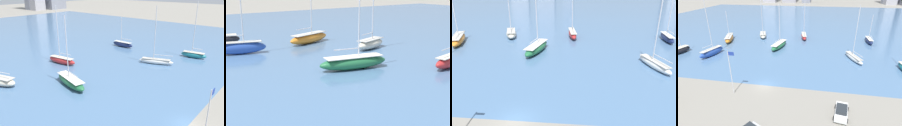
{
  "view_description": "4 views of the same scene",
  "coord_description": "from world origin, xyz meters",
  "views": [
    {
      "loc": [
        -27.76,
        -9.31,
        19.21
      ],
      "look_at": [
        4.92,
        19.02,
        4.07
      ],
      "focal_mm": 35.0,
      "sensor_mm": 36.0,
      "label": 1
    },
    {
      "loc": [
        31.06,
        -2.4,
        11.96
      ],
      "look_at": [
        6.99,
        14.48,
        4.29
      ],
      "focal_mm": 50.0,
      "sensor_mm": 36.0,
      "label": 2
    },
    {
      "loc": [
        7.7,
        -20.56,
        16.43
      ],
      "look_at": [
        5.02,
        8.09,
        4.28
      ],
      "focal_mm": 35.0,
      "sensor_mm": 36.0,
      "label": 3
    },
    {
      "loc": [
        10.89,
        -30.67,
        20.16
      ],
      "look_at": [
        4.02,
        8.27,
        1.91
      ],
      "focal_mm": 28.0,
      "sensor_mm": 36.0,
      "label": 4
    }
  ],
  "objects": [
    {
      "name": "sailboat_cream",
      "position": [
        -11.74,
        34.95,
        1.04
      ],
      "size": [
        4.76,
        8.04,
        16.42
      ],
      "rotation": [
        0.0,
        0.0,
        0.31
      ],
      "color": "beige",
      "rests_on": "harbor_water"
    },
    {
      "name": "sailboat_green",
      "position": [
        -2.46,
        23.81,
        1.02
      ],
      "size": [
        4.61,
        10.51,
        14.19
      ],
      "rotation": [
        0.0,
        0.0,
        -0.21
      ],
      "color": "#236B3D",
      "rests_on": "harbor_water"
    },
    {
      "name": "sailboat_blue",
      "position": [
        -20.95,
        13.72,
        1.2
      ],
      "size": [
        4.07,
        9.01,
        16.87
      ],
      "rotation": [
        0.0,
        0.0,
        -0.25
      ],
      "color": "#284CA8",
      "rests_on": "harbor_water"
    },
    {
      "name": "sailboat_orange",
      "position": [
        -22.92,
        28.36,
        1.04
      ],
      "size": [
        5.78,
        10.74,
        10.89
      ],
      "rotation": [
        0.0,
        0.0,
        0.33
      ],
      "color": "orange",
      "rests_on": "harbor_water"
    }
  ]
}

